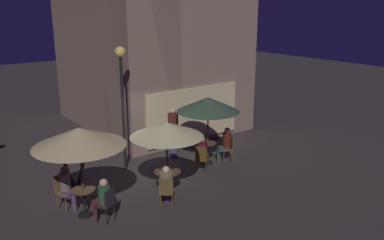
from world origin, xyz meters
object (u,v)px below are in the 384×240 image
cafe_chair_2 (166,190)px  patron_seated_3 (203,151)px  patron_standing_5 (173,133)px  cafe_chair_0 (63,188)px  cafe_table_1 (168,177)px  patron_seated_2 (166,183)px  cafe_table_2 (208,150)px  cafe_chair_4 (229,147)px  patio_umbrella_1 (167,130)px  patio_umbrella_2 (208,105)px  menu_sandwich_board (75,173)px  cafe_table_0 (84,198)px  patron_seated_0 (67,186)px  patron_seated_4 (225,143)px  street_lamp_near_corner (122,81)px  cafe_chair_3 (202,157)px  cafe_chair_1 (107,202)px  patron_seated_1 (103,197)px

cafe_chair_2 → patron_seated_3: (2.38, 1.43, 0.16)m
patron_standing_5 → cafe_chair_0: bearing=-138.1°
cafe_table_1 → patron_seated_2: size_ratio=0.64×
cafe_table_2 → cafe_chair_4: size_ratio=0.87×
cafe_chair_0 → patio_umbrella_1: bearing=48.7°
patio_umbrella_2 → patron_seated_3: patio_umbrella_2 is taller
menu_sandwich_board → cafe_table_0: size_ratio=1.09×
patron_seated_0 → patron_seated_3: bearing=68.1°
menu_sandwich_board → patron_seated_4: (5.05, -1.24, 0.28)m
cafe_chair_2 → patron_seated_0: bearing=89.9°
cafe_chair_4 → patron_seated_2: bearing=44.2°
patron_seated_0 → cafe_chair_0: bearing=-180.0°
cafe_table_2 → patron_seated_0: (-5.15, -0.32, 0.18)m
cafe_chair_0 → cafe_chair_2: size_ratio=1.04×
cafe_table_0 → cafe_chair_0: (-0.28, 0.77, 0.06)m
cafe_table_0 → patio_umbrella_2: size_ratio=0.32×
street_lamp_near_corner → patron_seated_4: bearing=-25.9°
patron_seated_4 → patron_seated_2: bearing=45.7°
cafe_chair_3 → cafe_chair_1: bearing=157.1°
patron_seated_0 → patron_standing_5: size_ratio=0.66×
cafe_table_0 → cafe_table_2: cafe_table_2 is taller
patio_umbrella_2 → cafe_chair_4: patio_umbrella_2 is taller
menu_sandwich_board → cafe_chair_1: (-0.14, -2.63, 0.14)m
patron_seated_2 → patron_seated_3: 2.65m
menu_sandwich_board → cafe_chair_4: size_ratio=0.94×
cafe_chair_2 → cafe_chair_3: size_ratio=0.98×
patio_umbrella_2 → cafe_chair_3: bearing=-141.5°
patron_seated_2 → patio_umbrella_2: bearing=-22.5°
cafe_table_2 → cafe_chair_0: size_ratio=0.79×
patron_seated_0 → patron_seated_1: patron_seated_0 is taller
cafe_table_0 → cafe_chair_1: size_ratio=0.81×
patron_standing_5 → patron_seated_4: bearing=-23.1°
patron_standing_5 → street_lamp_near_corner: bearing=-157.9°
patron_seated_1 → patron_standing_5: size_ratio=0.64×
cafe_table_0 → cafe_chair_3: 4.25m
patron_seated_1 → cafe_chair_1: bearing=-180.0°
cafe_chair_1 → cafe_chair_3: 4.04m
cafe_chair_1 → cafe_chair_4: (5.32, 1.34, -0.03)m
cafe_chair_0 → patron_seated_4: size_ratio=0.76×
patio_umbrella_1 → patron_seated_1: bearing=-172.6°
street_lamp_near_corner → patron_seated_0: size_ratio=3.37×
patron_seated_1 → patio_umbrella_2: bearing=-98.0°
cafe_table_1 → patron_seated_2: (-0.40, -0.56, 0.13)m
menu_sandwich_board → cafe_chair_0: bearing=-103.6°
patron_seated_0 → menu_sandwich_board: bearing=131.6°
cafe_table_0 → patron_seated_2: patron_seated_2 is taller
cafe_chair_3 → cafe_table_1: bearing=162.1°
patio_umbrella_1 → patron_seated_4: patio_umbrella_1 is taller
cafe_chair_2 → cafe_chair_4: size_ratio=1.05×
patio_umbrella_1 → patron_seated_2: bearing=-125.8°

